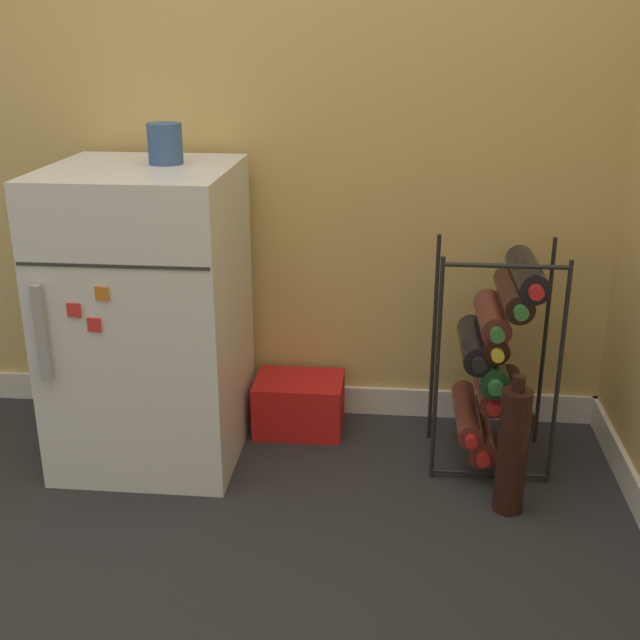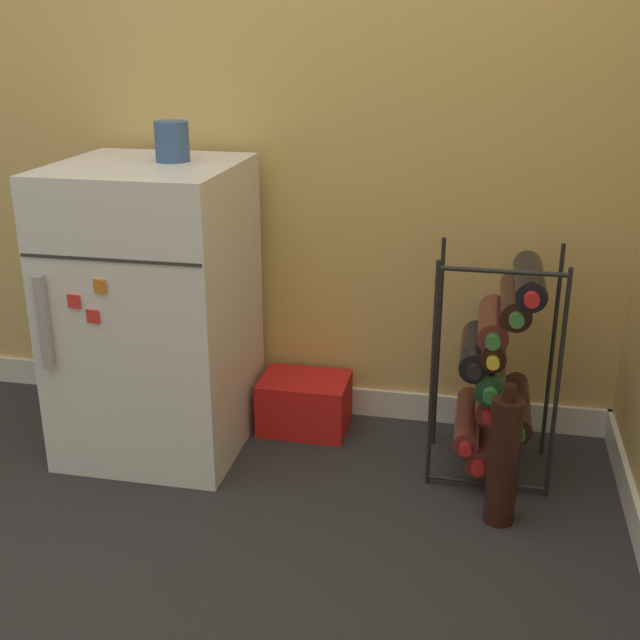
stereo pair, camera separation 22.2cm
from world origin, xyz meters
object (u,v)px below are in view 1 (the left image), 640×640
Objects in this scene: mini_fridge at (150,316)px; wine_rack at (494,356)px; fridge_top_cup at (165,144)px; soda_box at (299,404)px; loose_bottle_floor at (512,450)px.

wine_rack is at bearing 1.11° from mini_fridge.
wine_rack is at bearing -2.10° from fridge_top_cup.
wine_rack is 1.06m from fridge_top_cup.
soda_box is at bearing 166.25° from wine_rack.
mini_fridge reaches higher than wine_rack.
soda_box is 0.71× the size of loose_bottle_floor.
loose_bottle_floor is at bearing -33.20° from soda_box.
soda_box is 0.88m from fridge_top_cup.
mini_fridge is at bearing -178.89° from wine_rack.
mini_fridge is at bearing 166.87° from loose_bottle_floor.
fridge_top_cup is at bearing 177.90° from wine_rack.
mini_fridge is at bearing -139.92° from fridge_top_cup.
mini_fridge is 0.54m from soda_box.
wine_rack is 0.63m from soda_box.
fridge_top_cup reaches higher than soda_box.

